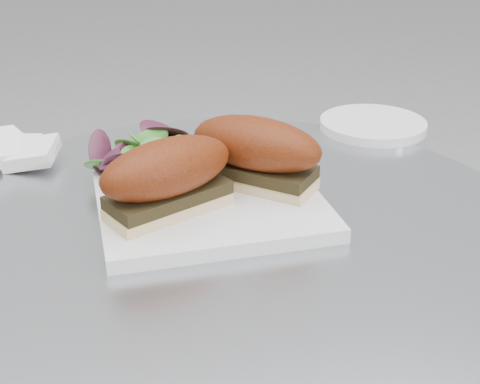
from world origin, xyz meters
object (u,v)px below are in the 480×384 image
object	(u,v)px
sandwich_left	(168,176)
sandwich_right	(256,151)
saucer	(373,125)
plate	(208,199)

from	to	relation	value
sandwich_left	sandwich_right	bearing A→B (deg)	-2.87
sandwich_right	saucer	bearing A→B (deg)	80.77
sandwich_right	saucer	world-z (taller)	sandwich_right
plate	saucer	bearing A→B (deg)	31.87
sandwich_left	saucer	bearing A→B (deg)	8.73
plate	sandwich_left	size ratio (longest dim) A/B	1.46
sandwich_left	sandwich_right	world-z (taller)	same
sandwich_left	saucer	distance (m)	0.40
plate	saucer	distance (m)	0.34
plate	sandwich_right	world-z (taller)	sandwich_right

